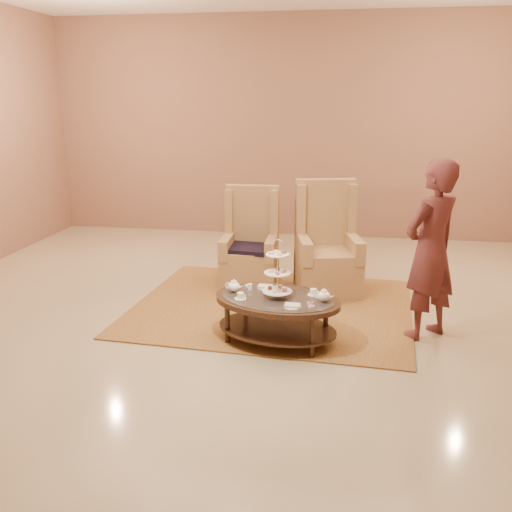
% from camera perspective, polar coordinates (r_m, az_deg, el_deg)
% --- Properties ---
extents(ground, '(8.00, 8.00, 0.00)m').
position_cam_1_polar(ground, '(5.84, -0.10, -6.91)').
color(ground, tan).
rests_on(ground, ground).
extents(ceiling, '(8.00, 8.00, 0.02)m').
position_cam_1_polar(ceiling, '(5.84, -0.10, -6.91)').
color(ceiling, silver).
rests_on(ceiling, ground).
extents(wall_back, '(8.00, 0.04, 3.50)m').
position_cam_1_polar(wall_back, '(9.37, 4.03, 12.64)').
color(wall_back, '#92664F').
rests_on(wall_back, ground).
extents(rug, '(3.14, 2.67, 0.02)m').
position_cam_1_polar(rug, '(6.30, 1.63, -5.09)').
color(rug, olive).
rests_on(rug, ground).
extents(tea_table, '(1.35, 1.07, 1.00)m').
position_cam_1_polar(tea_table, '(5.33, 2.13, -4.97)').
color(tea_table, black).
rests_on(tea_table, ground).
extents(armchair_left, '(0.67, 0.69, 1.20)m').
position_cam_1_polar(armchair_left, '(6.93, -0.55, 0.33)').
color(armchair_left, '#AA8150').
rests_on(armchair_left, ground).
extents(armchair_right, '(0.85, 0.87, 1.31)m').
position_cam_1_polar(armchair_right, '(6.77, 7.07, 0.11)').
color(armchair_right, '#AA8150').
rests_on(armchair_right, ground).
extents(person, '(0.74, 0.73, 1.71)m').
position_cam_1_polar(person, '(5.56, 17.06, 0.53)').
color(person, '#582526').
rests_on(person, ground).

